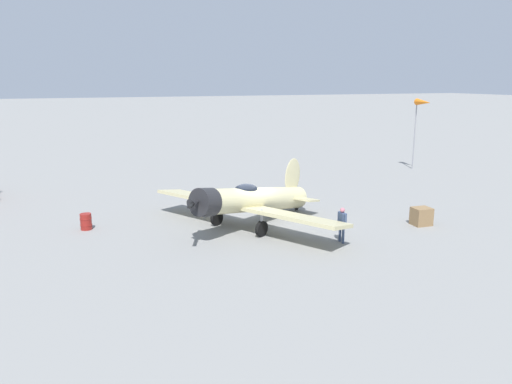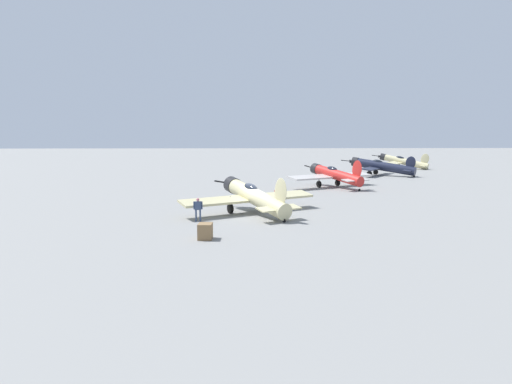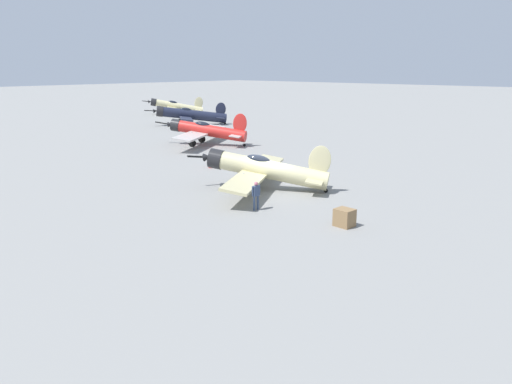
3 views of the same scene
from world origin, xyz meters
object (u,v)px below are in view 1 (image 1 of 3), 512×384
object	(u,v)px
fuel_drum	(86,222)
equipment_crate	(421,216)
airplane_foreground	(250,200)
ground_crew_mechanic	(342,222)
windsock_mast	(423,105)

from	to	relation	value
fuel_drum	equipment_crate	bearing A→B (deg)	-19.25
airplane_foreground	equipment_crate	xyz separation A→B (m)	(8.64, -3.19, -0.95)
ground_crew_mechanic	fuel_drum	size ratio (longest dim) A/B	2.02
equipment_crate	windsock_mast	distance (m)	17.85
fuel_drum	airplane_foreground	bearing A→B (deg)	-18.19
equipment_crate	fuel_drum	bearing A→B (deg)	160.75
airplane_foreground	ground_crew_mechanic	distance (m)	5.16
windsock_mast	airplane_foreground	bearing A→B (deg)	-152.56
airplane_foreground	windsock_mast	xyz separation A→B (m)	(19.43, 10.09, 4.12)
ground_crew_mechanic	equipment_crate	size ratio (longest dim) A/B	1.70
ground_crew_mechanic	windsock_mast	size ratio (longest dim) A/B	0.28
ground_crew_mechanic	equipment_crate	bearing A→B (deg)	-168.73
windsock_mast	ground_crew_mechanic	bearing A→B (deg)	-138.99
equipment_crate	ground_crew_mechanic	bearing A→B (deg)	-170.52
equipment_crate	fuel_drum	world-z (taller)	equipment_crate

